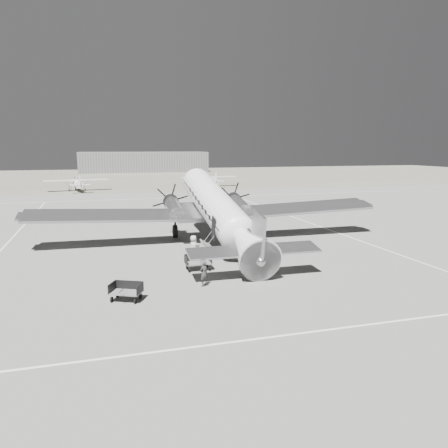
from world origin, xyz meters
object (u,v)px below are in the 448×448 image
at_px(dc3_airliner, 217,210).
at_px(ramp_agent, 198,254).
at_px(light_plane_right, 209,181).
at_px(passenger, 194,247).
at_px(ground_crew, 204,274).
at_px(hangar_main, 143,162).
at_px(light_plane_left, 77,185).
at_px(baggage_cart_far, 126,292).
at_px(baggage_cart_near, 198,263).

height_order(dc3_airliner, ramp_agent, dc3_airliner).
height_order(light_plane_right, passenger, light_plane_right).
distance_m(ground_crew, ramp_agent, 4.93).
bearing_deg(ground_crew, hangar_main, -122.34).
xyz_separation_m(light_plane_left, baggage_cart_far, (4.95, -63.62, -0.74)).
height_order(dc3_airliner, light_plane_right, dc3_airliner).
bearing_deg(baggage_cart_near, hangar_main, 86.57).
bearing_deg(light_plane_right, ground_crew, -106.88).
bearing_deg(baggage_cart_near, light_plane_right, 75.81).
bearing_deg(ramp_agent, light_plane_left, 41.31).
xyz_separation_m(baggage_cart_far, ground_crew, (4.64, 1.28, 0.29)).
distance_m(light_plane_right, ramp_agent, 61.47).
xyz_separation_m(baggage_cart_near, passenger, (0.31, 2.90, 0.38)).
xyz_separation_m(dc3_airliner, ground_crew, (-3.66, -10.30, -2.24)).
height_order(dc3_airliner, ground_crew, dc3_airliner).
height_order(dc3_airliner, passenger, dc3_airliner).
height_order(dc3_airliner, baggage_cart_far, dc3_airliner).
bearing_deg(ramp_agent, baggage_cart_near, -160.92).
bearing_deg(ramp_agent, hangar_main, 27.05).
bearing_deg(baggage_cart_near, dc3_airliner, 65.39).
bearing_deg(baggage_cart_far, hangar_main, 109.57).
distance_m(baggage_cart_near, baggage_cart_far, 6.98).
bearing_deg(hangar_main, baggage_cart_far, -96.28).
distance_m(hangar_main, dc3_airliner, 116.06).
height_order(dc3_airliner, light_plane_left, dc3_airliner).
bearing_deg(ramp_agent, baggage_cart_far, 169.97).
bearing_deg(ground_crew, baggage_cart_far, -12.73).
distance_m(dc3_airliner, ground_crew, 11.15).
relative_size(dc3_airliner, baggage_cart_near, 17.25).
bearing_deg(light_plane_right, light_plane_left, -178.19).
xyz_separation_m(light_plane_left, baggage_cart_near, (10.04, -58.83, -0.72)).
bearing_deg(light_plane_left, ground_crew, -89.99).
bearing_deg(ground_crew, light_plane_right, -132.61).
bearing_deg(baggage_cart_far, light_plane_right, 97.85).
bearing_deg(passenger, ramp_agent, 171.40).
relative_size(baggage_cart_far, ramp_agent, 1.13).
height_order(baggage_cart_near, ground_crew, ground_crew).
bearing_deg(light_plane_right, baggage_cart_far, -110.36).
relative_size(dc3_airliner, ramp_agent, 20.40).
relative_size(hangar_main, light_plane_left, 3.53).
relative_size(dc3_airliner, light_plane_left, 2.66).
xyz_separation_m(dc3_airliner, baggage_cart_far, (-8.30, -11.57, -2.52)).
relative_size(baggage_cart_near, passenger, 1.02).
distance_m(dc3_airliner, light_plane_right, 55.53).
relative_size(hangar_main, light_plane_right, 3.55).
bearing_deg(ramp_agent, ground_crew, -157.44).
bearing_deg(dc3_airliner, light_plane_left, 105.10).
xyz_separation_m(hangar_main, light_plane_right, (7.26, -61.97, -2.07)).
bearing_deg(baggage_cart_far, ground_crew, 41.21).
xyz_separation_m(hangar_main, ramp_agent, (-8.65, -121.34, -2.52)).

